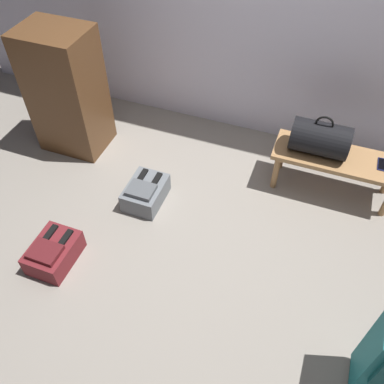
{
  "coord_description": "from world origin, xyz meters",
  "views": [
    {
      "loc": [
        0.5,
        -1.6,
        2.53
      ],
      "look_at": [
        -0.23,
        0.35,
        0.25
      ],
      "focal_mm": 38.17,
      "sensor_mm": 36.0,
      "label": 1
    }
  ],
  "objects_px": {
    "side_cabinet": "(67,92)",
    "duffel_bag_black": "(320,138)",
    "backpack_grey": "(145,193)",
    "cell_phone": "(382,165)",
    "backpack_maroon": "(54,252)",
    "bench": "(337,162)"
  },
  "relations": [
    {
      "from": "backpack_maroon",
      "to": "side_cabinet",
      "type": "distance_m",
      "value": 1.4
    },
    {
      "from": "duffel_bag_black",
      "to": "bench",
      "type": "bearing_deg",
      "value": 0.0
    },
    {
      "from": "bench",
      "to": "duffel_bag_black",
      "type": "xyz_separation_m",
      "value": [
        -0.17,
        -0.0,
        0.19
      ]
    },
    {
      "from": "bench",
      "to": "cell_phone",
      "type": "distance_m",
      "value": 0.33
    },
    {
      "from": "duffel_bag_black",
      "to": "backpack_maroon",
      "type": "distance_m",
      "value": 2.15
    },
    {
      "from": "duffel_bag_black",
      "to": "backpack_grey",
      "type": "relative_size",
      "value": 1.16
    },
    {
      "from": "bench",
      "to": "duffel_bag_black",
      "type": "relative_size",
      "value": 2.27
    },
    {
      "from": "backpack_maroon",
      "to": "side_cabinet",
      "type": "bearing_deg",
      "value": 113.79
    },
    {
      "from": "duffel_bag_black",
      "to": "cell_phone",
      "type": "distance_m",
      "value": 0.51
    },
    {
      "from": "bench",
      "to": "backpack_maroon",
      "type": "relative_size",
      "value": 2.63
    },
    {
      "from": "duffel_bag_black",
      "to": "backpack_maroon",
      "type": "bearing_deg",
      "value": -138.24
    },
    {
      "from": "backpack_grey",
      "to": "backpack_maroon",
      "type": "distance_m",
      "value": 0.84
    },
    {
      "from": "cell_phone",
      "to": "duffel_bag_black",
      "type": "bearing_deg",
      "value": -177.89
    },
    {
      "from": "bench",
      "to": "cell_phone",
      "type": "relative_size",
      "value": 6.94
    },
    {
      "from": "bench",
      "to": "cell_phone",
      "type": "xyz_separation_m",
      "value": [
        0.32,
        0.02,
        0.06
      ]
    },
    {
      "from": "duffel_bag_black",
      "to": "backpack_maroon",
      "type": "height_order",
      "value": "duffel_bag_black"
    },
    {
      "from": "duffel_bag_black",
      "to": "side_cabinet",
      "type": "bearing_deg",
      "value": -174.62
    },
    {
      "from": "cell_phone",
      "to": "side_cabinet",
      "type": "xyz_separation_m",
      "value": [
        -2.61,
        -0.22,
        0.18
      ]
    },
    {
      "from": "backpack_grey",
      "to": "cell_phone",
      "type": "bearing_deg",
      "value": 21.5
    },
    {
      "from": "backpack_grey",
      "to": "duffel_bag_black",
      "type": "bearing_deg",
      "value": 28.4
    },
    {
      "from": "side_cabinet",
      "to": "duffel_bag_black",
      "type": "bearing_deg",
      "value": 5.38
    },
    {
      "from": "cell_phone",
      "to": "backpack_maroon",
      "type": "height_order",
      "value": "cell_phone"
    }
  ]
}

